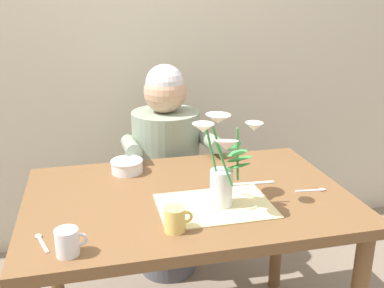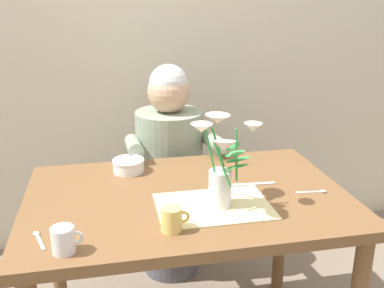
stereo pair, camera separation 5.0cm
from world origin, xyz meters
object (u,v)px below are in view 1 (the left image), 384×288
Objects in this scene: ceramic_bowl at (127,166)px; coffee_cup at (175,219)px; seated_person at (167,175)px; ceramic_mug at (68,242)px; flower_vase at (223,161)px; dinner_knife at (251,183)px.

coffee_cup reaches higher than ceramic_bowl.
seated_person reaches higher than ceramic_mug.
ceramic_bowl is at bearing 127.34° from flower_vase.
seated_person is 3.61× the size of flower_vase.
seated_person is 0.47m from ceramic_bowl.
seated_person is 0.65m from dinner_knife.
flower_vase reaches higher than ceramic_mug.
ceramic_bowl is 1.46× the size of coffee_cup.
seated_person reaches higher than ceramic_bowl.
ceramic_mug is at bearing -149.74° from dinner_knife.
coffee_cup is at bearing -98.88° from seated_person.
ceramic_mug is at bearing -169.38° from coffee_cup.
ceramic_mug is (-0.45, -0.93, 0.22)m from seated_person.
flower_vase is at bearing -134.05° from dinner_knife.
ceramic_bowl is 0.53m from coffee_cup.
flower_vase reaches higher than coffee_cup.
ceramic_mug is (-0.22, -0.58, 0.01)m from ceramic_bowl.
dinner_knife is 0.77m from ceramic_mug.
seated_person reaches higher than dinner_knife.
flower_vase reaches higher than dinner_knife.
seated_person is at bearing 95.29° from flower_vase.
flower_vase is 0.51m from ceramic_bowl.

